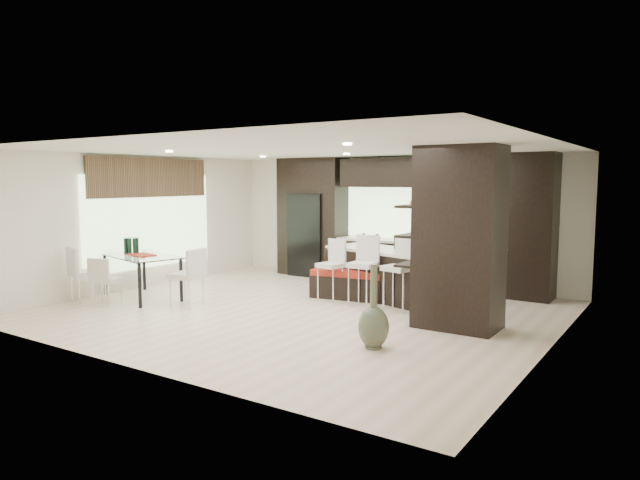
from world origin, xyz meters
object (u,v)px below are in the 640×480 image
Objects in this scene: stool_mid at (363,278)px; stool_right at (398,281)px; kitchen_island at (384,273)px; dining_table at (142,277)px; stool_left at (330,276)px; chair_end at (186,279)px; chair_near at (107,283)px; floor_vase at (374,306)px; chair_far at (86,277)px; bench at (349,284)px.

stool_mid is 1.00× the size of stool_right.
dining_table is (-3.75, -2.50, -0.06)m from kitchen_island.
chair_end is at bearing -127.95° from stool_left.
chair_near is at bearing 115.58° from chair_end.
stool_left is 2.56m from chair_end.
kitchen_island is 2.80× the size of chair_near.
stool_left is 2.98m from floor_vase.
stool_left is 4.39m from chair_far.
bench is 3.86m from dining_table.
chair_end is at bearing -139.35° from stool_right.
dining_table is at bearing 82.39° from chair_end.
dining_table is 0.77m from chair_near.
bench is at bearing 47.93° from dining_table.
chair_near is (-3.07, -2.49, -0.06)m from stool_left.
stool_right is 0.90× the size of floor_vase.
stool_right reaches higher than chair_end.
chair_end is (-1.89, -1.73, 0.01)m from stool_left.
chair_end is (-2.57, -1.71, -0.03)m from stool_mid.
kitchen_island is 0.68m from bench.
kitchen_island is 3.24m from floor_vase.
floor_vase is at bearing 9.69° from dining_table.
chair_far is 1.00× the size of chair_end.
chair_end reaches higher than kitchen_island.
floor_vase reaches higher than chair_far.
chair_end is at bearing 14.56° from dining_table.
kitchen_island is 1.05m from stool_right.
kitchen_island is at bearing 53.00° from chair_far.
stool_left is 3.52m from dining_table.
chair_near is 0.85× the size of chair_far.
stool_right is 1.26× the size of chair_near.
floor_vase is (0.68, -2.14, 0.06)m from stool_right.
stool_mid is (0.00, -0.80, 0.04)m from kitchen_island.
stool_right is (1.37, -0.02, 0.05)m from stool_left.
chair_near is 0.85× the size of chair_end.
floor_vase is at bearing 19.00° from chair_far.
dining_table is at bearing -158.28° from stool_mid.
stool_mid is 1.07× the size of chair_far.
stool_right is (0.68, -0.80, 0.04)m from kitchen_island.
kitchen_island is 2.39× the size of chair_far.
bench is 1.48× the size of chair_end.
dining_table is at bearing -156.45° from bench.
dining_table reaches higher than chair_near.
kitchen_island is 2.22× the size of stool_right.
floor_vase reaches higher than chair_near.
stool_left is 0.46m from bench.
stool_mid is (0.68, -0.02, 0.04)m from stool_left.
stool_right is at bearing -2.77° from stool_mid.
floor_vase is at bearing -36.91° from stool_left.
kitchen_island is 4.51m from dining_table.
chair_end is at bearing 40.59° from chair_far.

